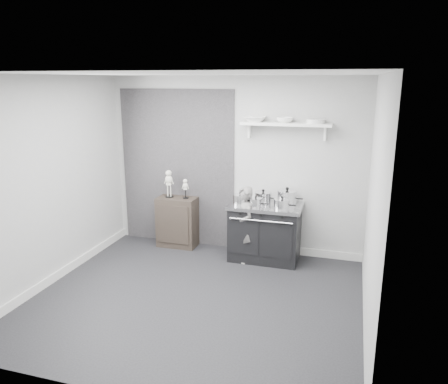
{
  "coord_description": "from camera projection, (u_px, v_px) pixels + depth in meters",
  "views": [
    {
      "loc": [
        1.76,
        -4.6,
        2.64
      ],
      "look_at": [
        0.09,
        0.95,
        1.14
      ],
      "focal_mm": 35.0,
      "sensor_mm": 36.0,
      "label": 1
    }
  ],
  "objects": [
    {
      "name": "stove",
      "position": [
        265.0,
        232.0,
        6.52
      ],
      "size": [
        1.07,
        0.67,
        0.86
      ],
      "color": "black",
      "rests_on": "ground"
    },
    {
      "name": "pot_back_right",
      "position": [
        287.0,
        197.0,
        6.41
      ],
      "size": [
        0.38,
        0.29,
        0.26
      ],
      "color": "silver",
      "rests_on": "stove"
    },
    {
      "name": "pot_front_right",
      "position": [
        282.0,
        204.0,
        6.18
      ],
      "size": [
        0.32,
        0.23,
        0.18
      ],
      "color": "silver",
      "rests_on": "stove"
    },
    {
      "name": "wall_shelf",
      "position": [
        286.0,
        125.0,
        6.25
      ],
      "size": [
        1.3,
        0.26,
        0.24
      ],
      "color": "white",
      "rests_on": "room_shell"
    },
    {
      "name": "skeleton_torso",
      "position": [
        185.0,
        187.0,
        6.87
      ],
      "size": [
        0.1,
        0.06,
        0.36
      ],
      "primitive_type": null,
      "color": "beige",
      "rests_on": "side_cabinet"
    },
    {
      "name": "pot_front_left",
      "position": [
        241.0,
        199.0,
        6.39
      ],
      "size": [
        0.31,
        0.23,
        0.19
      ],
      "color": "silver",
      "rests_on": "stove"
    },
    {
      "name": "side_cabinet",
      "position": [
        178.0,
        222.0,
        7.06
      ],
      "size": [
        0.62,
        0.36,
        0.81
      ],
      "primitive_type": "cube",
      "color": "black",
      "rests_on": "ground"
    },
    {
      "name": "bowl_large",
      "position": [
        255.0,
        119.0,
        6.35
      ],
      "size": [
        0.33,
        0.33,
        0.08
      ],
      "primitive_type": "imported",
      "color": "white",
      "rests_on": "wall_shelf"
    },
    {
      "name": "child",
      "position": [
        244.0,
        225.0,
        6.4
      ],
      "size": [
        0.47,
        0.5,
        1.15
      ],
      "primitive_type": "imported",
      "rotation": [
        0.0,
        0.0,
        -0.93
      ],
      "color": "slate",
      "rests_on": "ground"
    },
    {
      "name": "pot_front_center",
      "position": [
        256.0,
        203.0,
        6.27
      ],
      "size": [
        0.26,
        0.18,
        0.16
      ],
      "color": "silver",
      "rests_on": "stove"
    },
    {
      "name": "room_shell",
      "position": [
        190.0,
        166.0,
        5.17
      ],
      "size": [
        4.02,
        3.62,
        2.71
      ],
      "color": "#A6A5A3",
      "rests_on": "ground"
    },
    {
      "name": "ground",
      "position": [
        195.0,
        298.0,
        5.42
      ],
      "size": [
        4.0,
        4.0,
        0.0
      ],
      "primitive_type": "plane",
      "color": "black",
      "rests_on": "ground"
    },
    {
      "name": "plate_stack",
      "position": [
        315.0,
        121.0,
        6.11
      ],
      "size": [
        0.26,
        0.26,
        0.06
      ],
      "primitive_type": "cylinder",
      "color": "silver",
      "rests_on": "wall_shelf"
    },
    {
      "name": "bowl_small",
      "position": [
        285.0,
        120.0,
        6.23
      ],
      "size": [
        0.24,
        0.24,
        0.07
      ],
      "primitive_type": "imported",
      "color": "white",
      "rests_on": "wall_shelf"
    },
    {
      "name": "skeleton_full",
      "position": [
        169.0,
        182.0,
        6.93
      ],
      "size": [
        0.14,
        0.09,
        0.51
      ],
      "primitive_type": null,
      "color": "beige",
      "rests_on": "side_cabinet"
    },
    {
      "name": "pot_back_left",
      "position": [
        263.0,
        197.0,
        6.51
      ],
      "size": [
        0.34,
        0.26,
        0.2
      ],
      "color": "silver",
      "rests_on": "stove"
    }
  ]
}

